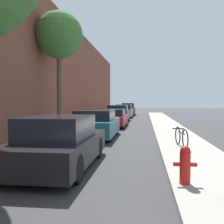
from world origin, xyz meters
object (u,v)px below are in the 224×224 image
Objects in this scene: parked_car_navy at (118,113)px; bicycle at (181,137)px; parked_car_maroon at (128,110)px; fire_hydrant at (185,164)px; parked_car_black at (60,143)px; parked_car_red at (112,118)px; street_tree_far at (59,36)px; parked_car_teal at (96,125)px; parked_car_champagne at (124,111)px.

parked_car_navy reaches higher than bicycle.
parked_car_maroon is 5.98× the size of fire_hydrant.
parked_car_black is 11.83m from parked_car_red.
parked_car_maroon is at bearing 88.90° from parked_car_navy.
parked_car_red is 0.70× the size of street_tree_far.
parked_car_maroon reaches higher than fire_hydrant.
bicycle is (3.66, -2.95, -0.17)m from parked_car_teal.
parked_car_maroon is 2.74× the size of bicycle.
bicycle is at bearing -82.24° from parked_car_maroon.
parked_car_teal is 0.98× the size of parked_car_red.
parked_car_navy is 18.93m from fire_hydrant.
parked_car_maroon is (0.11, 16.72, 0.12)m from parked_car_red.
street_tree_far is (-2.06, -5.26, 4.45)m from parked_car_red.
parked_car_champagne is (-0.10, 23.22, 0.04)m from parked_car_black.
parked_car_champagne is 2.52× the size of bicycle.
parked_car_champagne reaches higher than bicycle.
parked_car_champagne is at bearing -91.73° from parked_car_maroon.
bicycle is (3.68, -14.12, -0.23)m from parked_car_navy.
street_tree_far reaches higher than parked_car_teal.
parked_car_champagne is 24.87m from fire_hydrant.
parked_car_maroon reaches higher than parked_car_champagne.
parked_car_maroon is at bearing 88.27° from parked_car_champagne.
parked_car_navy is (-0.03, 11.17, 0.06)m from parked_car_teal.
street_tree_far is at bearing 122.54° from fire_hydrant.
parked_car_champagne is 0.67× the size of street_tree_far.
parked_car_teal is 0.98× the size of parked_car_navy.
parked_car_red is at bearing -90.36° from parked_car_maroon.
street_tree_far is at bearing -96.85° from parked_car_champagne.
parked_car_champagne is (0.03, 17.19, 0.05)m from parked_car_teal.
street_tree_far is (-2.00, -16.65, 4.37)m from parked_car_champagne.
parked_car_maroon is at bearing 89.64° from parked_car_red.
parked_car_navy is at bearing 90.15° from parked_car_teal.
parked_car_maroon reaches higher than parked_car_navy.
street_tree_far is at bearing -100.36° from parked_car_navy.
parked_car_red is at bearing 102.98° from fire_hydrant.
parked_car_navy is (-0.11, 5.38, 0.09)m from parked_car_red.
parked_car_champagne reaches higher than parked_car_red.
parked_car_red is 2.62× the size of bicycle.
parked_car_navy reaches higher than parked_car_red.
fire_hydrant is at bearing -25.72° from parked_car_black.
street_tree_far reaches higher than parked_car_maroon.
parked_car_maroon is at bearing 89.89° from parked_car_black.
parked_car_champagne reaches higher than parked_car_black.
parked_car_champagne is 0.92× the size of parked_car_maroon.
parked_car_black is 0.70× the size of street_tree_far.
parked_car_navy reaches higher than fire_hydrant.
street_tree_far is (-1.94, -10.64, 4.36)m from parked_car_navy.
bicycle is at bearing -38.88° from parked_car_teal.
parked_car_champagne is at bearing 89.46° from parked_car_navy.
bicycle is at bearing 41.27° from parked_car_black.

